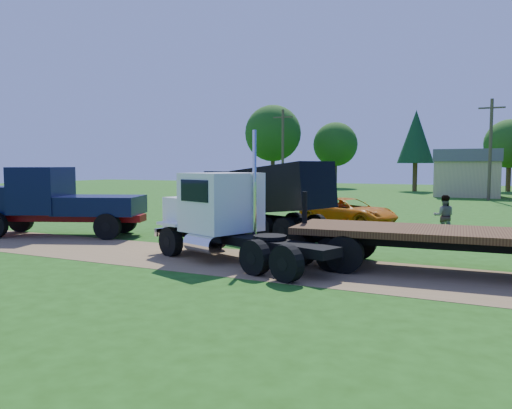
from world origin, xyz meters
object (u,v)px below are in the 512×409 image
at_px(white_semi_tractor, 222,215).
at_px(black_dump_truck, 260,195).
at_px(flatbed_trailer, 449,240).
at_px(orange_pickup, 349,212).
at_px(navy_truck, 56,201).

xyz_separation_m(white_semi_tractor, black_dump_truck, (-1.29, 5.67, 0.35)).
bearing_deg(flatbed_trailer, orange_pickup, 116.21).
bearing_deg(orange_pickup, flatbed_trailer, -131.15).
bearing_deg(flatbed_trailer, white_semi_tractor, -175.98).
distance_m(white_semi_tractor, flatbed_trailer, 7.14).
height_order(black_dump_truck, navy_truck, black_dump_truck).
distance_m(white_semi_tractor, black_dump_truck, 5.82).
xyz_separation_m(black_dump_truck, navy_truck, (-8.16, -4.06, -0.26)).
xyz_separation_m(black_dump_truck, orange_pickup, (2.65, 5.28, -1.11)).
bearing_deg(orange_pickup, white_semi_tractor, -167.89).
relative_size(white_semi_tractor, black_dump_truck, 0.93).
distance_m(navy_truck, orange_pickup, 14.31).
bearing_deg(white_semi_tractor, navy_truck, -169.60).
xyz_separation_m(navy_truck, orange_pickup, (10.81, 9.34, -0.85)).
bearing_deg(orange_pickup, black_dump_truck, 172.51).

